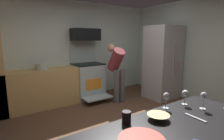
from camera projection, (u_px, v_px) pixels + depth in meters
name	position (u px, v px, depth m)	size (l,w,h in m)	color
ground_plane	(123.00, 131.00, 3.09)	(5.20, 4.80, 0.02)	brown
wall_back	(70.00, 50.00, 4.76)	(5.20, 0.12, 2.60)	silver
wall_right	(205.00, 51.00, 4.27)	(0.12, 4.80, 2.60)	silver
lower_cabinet_run	(41.00, 89.00, 4.12)	(2.40, 0.60, 0.90)	tan
oven_range	(88.00, 79.00, 4.78)	(0.76, 1.00, 1.56)	#AFC3C0
microwave	(85.00, 35.00, 4.65)	(0.74, 0.38, 0.31)	black
refrigerator	(163.00, 63.00, 4.75)	(0.84, 0.74, 1.94)	#BAB7B8
person_cook	(117.00, 68.00, 4.47)	(0.31, 0.59, 1.47)	#5C5C5C
mixing_bowl_small	(158.00, 117.00, 1.54)	(0.20, 0.20, 0.05)	#E0C96D
wine_glass_near	(166.00, 97.00, 1.76)	(0.06, 0.06, 0.17)	silver
wine_glass_mid	(185.00, 94.00, 1.87)	(0.07, 0.07, 0.16)	silver
wine_glass_far	(204.00, 97.00, 1.74)	(0.06, 0.06, 0.18)	silver
mug_coffee	(126.00, 117.00, 1.47)	(0.08, 0.08, 0.10)	black
knife_chef	(195.00, 118.00, 1.56)	(0.21, 0.02, 0.01)	#B7BABF
stock_pot	(42.00, 66.00, 4.06)	(0.29, 0.29, 0.14)	#BAC3B9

